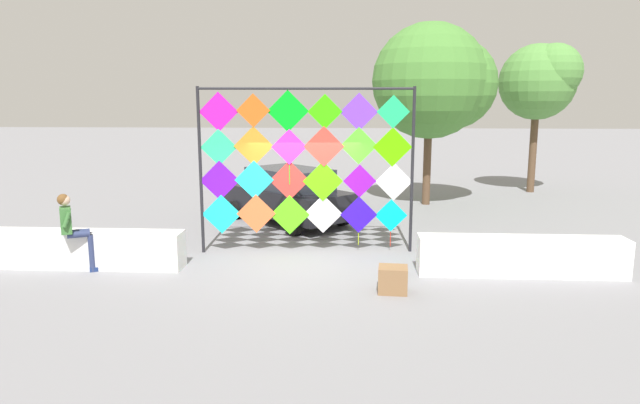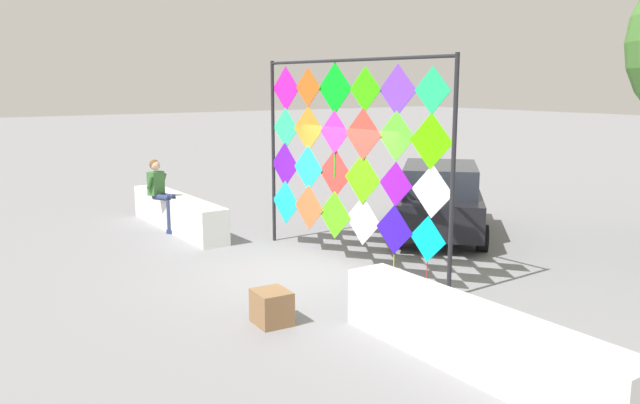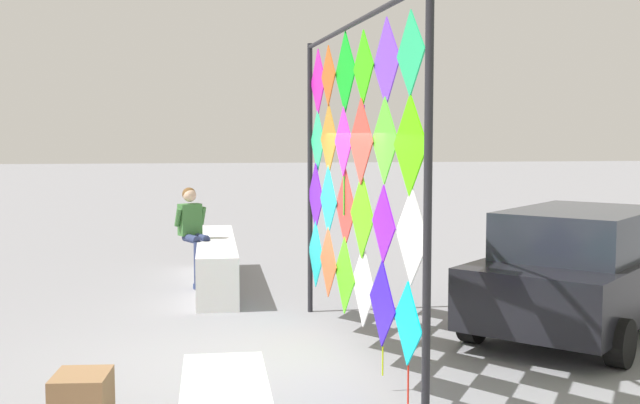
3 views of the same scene
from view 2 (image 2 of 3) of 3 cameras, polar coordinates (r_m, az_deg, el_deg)
The scene contains 7 objects.
ground at distance 11.30m, azimuth -2.35°, elevation -6.39°, with size 120.00×120.00×0.00m, color gray.
plaza_ledge_left at distance 14.92m, azimuth -12.48°, elevation -0.97°, with size 4.04×0.61×0.77m, color white.
plaza_ledge_right at distance 7.76m, azimuth 13.55°, elevation -11.72°, with size 4.04×0.61×0.77m, color white.
kite_display_rack at distance 11.52m, azimuth 2.42°, elevation 4.69°, with size 4.79×0.43×3.72m.
seated_vendor at distance 14.72m, azimuth -13.94°, elevation 1.11°, with size 0.78×0.66×1.61m.
parked_car at distance 14.29m, azimuth 10.53°, elevation 0.27°, with size 4.06×4.05×1.56m.
cardboard_box_large at distance 9.01m, azimuth -4.30°, elevation -9.28°, with size 0.52×0.45×0.47m, color olive.
Camera 2 is at (9.17, -5.73, 3.28)m, focal length 36.14 mm.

